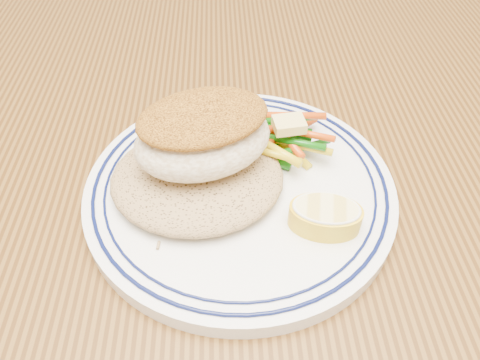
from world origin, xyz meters
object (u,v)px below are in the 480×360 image
rice_pilaf (197,175)px  fish_fillet (203,134)px  plate (240,189)px  vegetable_pile (275,140)px  dining_table (263,292)px  lemon_wedge (325,215)px

rice_pilaf → fish_fillet: bearing=53.9°
plate → vegetable_pile: size_ratio=2.50×
dining_table → plate: size_ratio=5.69×
fish_fillet → lemon_wedge: size_ratio=2.10×
lemon_wedge → plate: bearing=142.9°
rice_pilaf → vegetable_pile: size_ratio=1.36×
vegetable_pile → lemon_wedge: bearing=-71.4°
lemon_wedge → rice_pilaf: bearing=154.6°
dining_table → fish_fillet: fish_fillet is taller
plate → rice_pilaf: (-0.04, -0.00, 0.02)m
vegetable_pile → lemon_wedge: size_ratio=1.71×
dining_table → rice_pilaf: 0.14m
dining_table → vegetable_pile: vegetable_pile is taller
dining_table → vegetable_pile: 0.15m
dining_table → vegetable_pile: bearing=81.0°
vegetable_pile → dining_table: bearing=-99.0°
plate → fish_fillet: fish_fillet is taller
plate → rice_pilaf: rice_pilaf is taller
rice_pilaf → dining_table: bearing=-33.7°
vegetable_pile → lemon_wedge: (0.03, -0.09, -0.00)m
plate → fish_fillet: size_ratio=2.03×
fish_fillet → vegetable_pile: (0.06, 0.03, -0.04)m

